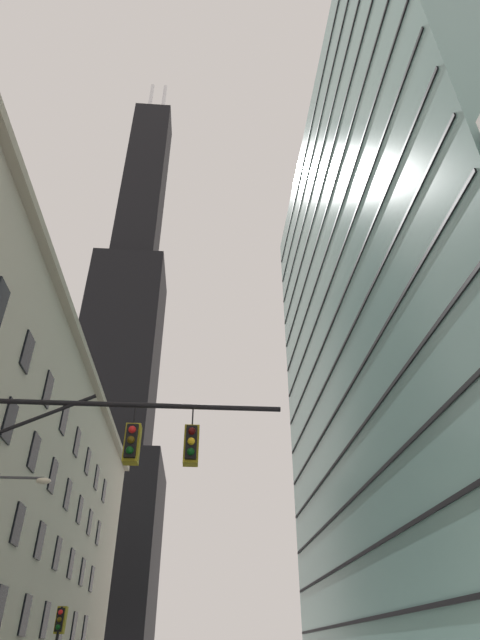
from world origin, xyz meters
The scene contains 4 objects.
dark_skyscraper centered at (-21.15, 99.46, 50.55)m, with size 24.83×24.83×169.61m.
glass_office_midrise centered at (19.32, 31.01, 29.89)m, with size 16.74×51.03×59.79m.
traffic_signal_mast centered at (-3.80, 4.74, 5.78)m, with size 8.78×0.63×7.88m.
traffic_light_far_left centered at (-6.52, 17.81, 3.04)m, with size 0.40×0.63×3.62m.
Camera 1 is at (-0.60, -8.64, 1.95)m, focal length 28.90 mm.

